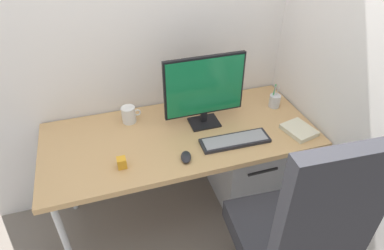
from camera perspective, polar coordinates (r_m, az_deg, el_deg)
ground_plane at (r=2.53m, az=-1.66°, el=-14.78°), size 8.00×8.00×0.00m
wall_back at (r=2.05m, az=-5.62°, el=20.08°), size 2.54×0.04×2.80m
wall_side_right at (r=1.98m, az=24.13°, el=16.63°), size 0.04×1.62×2.80m
desk at (r=2.04m, az=-1.99°, el=-2.53°), size 1.63×0.72×0.74m
office_chair at (r=1.70m, az=17.67°, el=-17.17°), size 0.57×0.59×1.27m
filing_cabinet at (r=2.48m, az=9.31°, el=-6.42°), size 0.43×0.46×0.61m
monitor at (r=1.97m, az=2.16°, el=6.25°), size 0.49×0.14×0.45m
keyboard at (r=1.95m, az=7.38°, el=-2.65°), size 0.41×0.14×0.02m
mouse at (r=1.82m, az=-1.04°, el=-5.50°), size 0.08×0.11×0.03m
pen_holder at (r=2.30m, az=13.99°, el=4.08°), size 0.07×0.07×0.17m
notebook at (r=2.11m, az=17.88°, el=-0.82°), size 0.19×0.22×0.03m
coffee_mug at (r=2.12m, az=-10.76°, el=1.76°), size 0.12×0.09×0.10m
desk_clamp_accessory at (r=1.80m, az=-11.95°, el=-6.34°), size 0.05×0.05×0.06m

